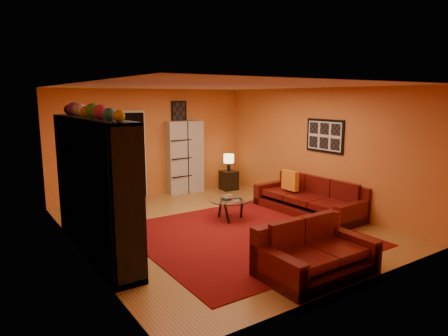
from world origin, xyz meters
TOP-DOWN VIEW (x-y plane):
  - floor at (0.00, 0.00)m, footprint 6.00×6.00m
  - ceiling at (0.00, 0.00)m, footprint 6.00×6.00m
  - wall_back at (0.00, 3.00)m, footprint 6.00×0.00m
  - wall_front at (0.00, -3.00)m, footprint 6.00×0.00m
  - wall_left at (-2.50, 0.00)m, footprint 0.00×6.00m
  - wall_right at (2.50, 0.00)m, footprint 0.00×6.00m
  - rug at (0.10, -0.70)m, footprint 3.60×3.60m
  - doorway at (-0.70, 2.96)m, footprint 0.95×0.10m
  - wall_art_right at (2.48, -0.30)m, footprint 0.03×1.00m
  - wall_art_back at (0.75, 2.98)m, footprint 0.42×0.03m
  - entertainment_unit at (-2.27, 0.00)m, footprint 0.45×3.00m
  - tv at (-2.23, 0.05)m, footprint 1.01×0.13m
  - sofa at (2.14, -0.32)m, footprint 1.08×2.45m
  - loveseat at (-0.02, -2.41)m, footprint 1.58×0.95m
  - throw_pillow at (1.95, 0.15)m, footprint 0.12×0.42m
  - coffee_table at (0.40, 0.20)m, footprint 0.81×0.81m
  - storage_cabinet at (0.79, 2.80)m, footprint 0.94×0.48m
  - bowl_chair at (-1.37, 1.15)m, footprint 0.70×0.70m
  - side_table at (1.87, 2.38)m, footprint 0.43×0.43m
  - table_lamp at (1.87, 2.38)m, footprint 0.27×0.27m

SIDE VIEW (x-z plane):
  - floor at x=0.00m, z-range 0.00..0.00m
  - rug at x=0.10m, z-range 0.00..0.01m
  - side_table at x=1.87m, z-range 0.00..0.50m
  - sofa at x=2.14m, z-range -0.14..0.71m
  - loveseat at x=-0.02m, z-range -0.14..0.71m
  - bowl_chair at x=-1.37m, z-range 0.02..0.59m
  - coffee_table at x=0.40m, z-range 0.16..0.57m
  - throw_pillow at x=1.95m, z-range 0.42..0.84m
  - table_lamp at x=1.87m, z-range 0.59..1.03m
  - storage_cabinet at x=0.79m, z-range 0.00..1.82m
  - tv at x=-2.23m, z-range 0.72..1.30m
  - doorway at x=-0.70m, z-range 0.00..2.04m
  - entertainment_unit at x=-2.27m, z-range 0.00..2.10m
  - wall_back at x=0.00m, z-range -1.70..4.30m
  - wall_front at x=0.00m, z-range -1.70..4.30m
  - wall_left at x=-2.50m, z-range -1.70..4.30m
  - wall_right at x=2.50m, z-range -1.70..4.30m
  - wall_art_right at x=2.48m, z-range 1.25..1.95m
  - wall_art_back at x=0.75m, z-range 1.79..2.31m
  - ceiling at x=0.00m, z-range 2.60..2.60m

